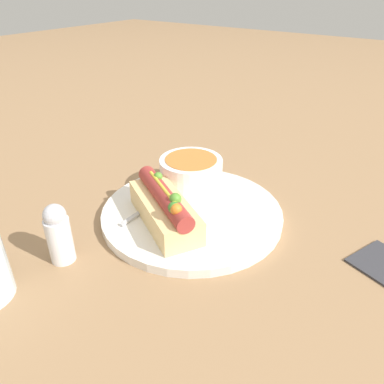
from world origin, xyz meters
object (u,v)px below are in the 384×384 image
hot_dog (165,208)px  salt_shaker (59,234)px  soup_bowl (191,172)px  spoon (168,193)px

hot_dog → salt_shaker: (-0.07, -0.13, 0.00)m
soup_bowl → salt_shaker: bearing=-98.9°
hot_dog → soup_bowl: (-0.03, 0.10, 0.00)m
hot_dog → salt_shaker: salt_shaker is taller
soup_bowl → spoon: (-0.01, -0.04, -0.02)m
hot_dog → spoon: size_ratio=1.09×
hot_dog → salt_shaker: bearing=-87.9°
spoon → salt_shaker: (-0.02, -0.19, 0.02)m
hot_dog → spoon: bearing=155.7°
spoon → salt_shaker: size_ratio=1.75×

